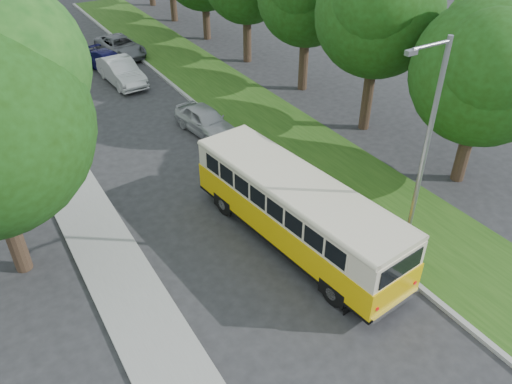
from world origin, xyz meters
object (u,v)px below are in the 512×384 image
car_white (121,72)px  car_grey (120,46)px  car_silver (206,120)px  car_blue (109,61)px  vintage_bus (296,212)px  lamppost_far (16,46)px  lamppost_near (423,152)px

car_white → car_grey: bearing=68.7°
car_silver → car_blue: 11.50m
vintage_bus → lamppost_far: bearing=104.9°
car_grey → car_silver: bearing=-96.8°
lamppost_near → car_white: bearing=98.3°
car_silver → car_grey: bearing=82.1°
car_silver → car_white: car_white is taller
car_blue → car_silver: bearing=-99.8°
lamppost_near → lamppost_far: (-8.91, 18.50, -0.25)m
lamppost_near → car_grey: bearing=93.2°
lamppost_near → car_silver: bearing=97.5°
car_white → car_blue: (0.02, 2.66, -0.15)m
lamppost_far → vintage_bus: 17.15m
lamppost_far → car_grey: bearing=45.9°
lamppost_far → car_blue: bearing=42.1°
lamppost_near → car_white: (-3.10, 21.11, -3.60)m
car_silver → car_white: (-1.47, 8.75, 0.07)m
car_white → car_silver: bearing=-83.8°
vintage_bus → car_grey: bearing=80.5°
car_blue → car_grey: 2.93m
car_white → car_blue: 2.66m
lamppost_near → car_grey: (-1.45, 26.20, -3.69)m
lamppost_far → vintage_bus: (6.11, -15.80, -2.72)m
car_white → lamppost_far: bearing=-159.2°
lamppost_near → car_silver: (-1.62, 12.36, -3.67)m
lamppost_near → car_grey: size_ratio=1.65×
lamppost_far → vintage_bus: bearing=-68.9°
car_silver → car_grey: (0.17, 13.84, -0.02)m
vintage_bus → car_silver: (1.18, 9.66, -0.70)m
car_white → car_blue: size_ratio=1.09×
lamppost_near → car_white: 21.64m
car_grey → lamppost_far: bearing=-140.2°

